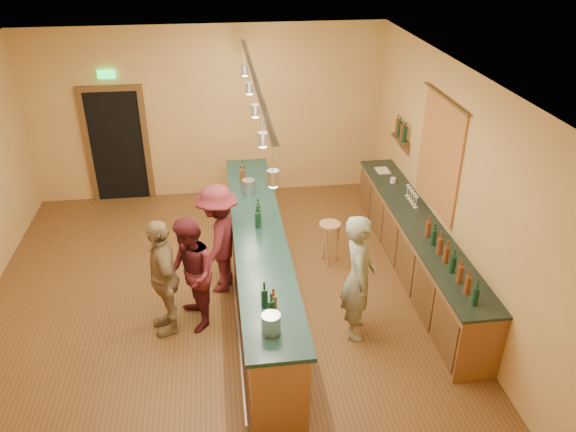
{
  "coord_description": "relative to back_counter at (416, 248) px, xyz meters",
  "views": [
    {
      "loc": [
        0.15,
        -6.6,
        4.85
      ],
      "look_at": [
        1.05,
        0.2,
        1.15
      ],
      "focal_mm": 35.0,
      "sensor_mm": 36.0,
      "label": 1
    }
  ],
  "objects": [
    {
      "name": "floor",
      "position": [
        -2.97,
        -0.18,
        -0.49
      ],
      "size": [
        7.0,
        7.0,
        0.0
      ],
      "primitive_type": "plane",
      "color": "brown",
      "rests_on": "ground"
    },
    {
      "name": "ceiling",
      "position": [
        -2.97,
        -0.18,
        2.71
      ],
      "size": [
        6.5,
        7.0,
        0.02
      ],
      "primitive_type": "cube",
      "color": "silver",
      "rests_on": "wall_back"
    },
    {
      "name": "wall_back",
      "position": [
        -2.97,
        3.32,
        1.11
      ],
      "size": [
        6.5,
        0.02,
        3.2
      ],
      "primitive_type": "cube",
      "color": "#C6844A",
      "rests_on": "floor"
    },
    {
      "name": "wall_front",
      "position": [
        -2.97,
        -3.68,
        1.11
      ],
      "size": [
        6.5,
        0.02,
        3.2
      ],
      "primitive_type": "cube",
      "color": "#C6844A",
      "rests_on": "floor"
    },
    {
      "name": "wall_right",
      "position": [
        0.28,
        -0.18,
        1.11
      ],
      "size": [
        0.02,
        7.0,
        3.2
      ],
      "primitive_type": "cube",
      "color": "#C6844A",
      "rests_on": "floor"
    },
    {
      "name": "doorway",
      "position": [
        -4.67,
        3.3,
        0.64
      ],
      "size": [
        1.15,
        0.09,
        2.48
      ],
      "color": "black",
      "rests_on": "wall_back"
    },
    {
      "name": "tapestry",
      "position": [
        0.26,
        0.22,
        1.36
      ],
      "size": [
        0.03,
        1.4,
        1.6
      ],
      "primitive_type": "cube",
      "color": "maroon",
      "rests_on": "wall_right"
    },
    {
      "name": "bottle_shelf",
      "position": [
        0.2,
        1.72,
        1.18
      ],
      "size": [
        0.17,
        0.55,
        0.54
      ],
      "color": "#532C19",
      "rests_on": "wall_right"
    },
    {
      "name": "back_counter",
      "position": [
        0.0,
        0.0,
        0.0
      ],
      "size": [
        0.6,
        4.55,
        1.27
      ],
      "color": "brown",
      "rests_on": "floor"
    },
    {
      "name": "tasting_bar",
      "position": [
        -2.35,
        -0.18,
        0.12
      ],
      "size": [
        0.73,
        5.1,
        1.38
      ],
      "color": "brown",
      "rests_on": "floor"
    },
    {
      "name": "pendant_track",
      "position": [
        -2.35,
        -0.18,
        2.5
      ],
      "size": [
        0.11,
        4.6,
        0.5
      ],
      "color": "silver",
      "rests_on": "ceiling"
    },
    {
      "name": "bartender",
      "position": [
        -1.19,
        -1.15,
        0.37
      ],
      "size": [
        0.51,
        0.69,
        1.71
      ],
      "primitive_type": "imported",
      "rotation": [
        0.0,
        0.0,
        1.4
      ],
      "color": "gray",
      "rests_on": "floor"
    },
    {
      "name": "customer_a",
      "position": [
        -3.28,
        -0.73,
        0.3
      ],
      "size": [
        0.77,
        0.89,
        1.57
      ],
      "primitive_type": "imported",
      "rotation": [
        0.0,
        0.0,
        -1.32
      ],
      "color": "#59191E",
      "rests_on": "floor"
    },
    {
      "name": "customer_b",
      "position": [
        -3.61,
        -0.75,
        0.32
      ],
      "size": [
        0.61,
        1.01,
        1.62
      ],
      "primitive_type": "imported",
      "rotation": [
        0.0,
        0.0,
        -1.33
      ],
      "color": "#997A51",
      "rests_on": "floor"
    },
    {
      "name": "customer_c",
      "position": [
        -2.9,
        0.07,
        0.33
      ],
      "size": [
        0.93,
        1.2,
        1.64
      ],
      "primitive_type": "imported",
      "rotation": [
        0.0,
        0.0,
        -1.92
      ],
      "color": "#59191E",
      "rests_on": "floor"
    },
    {
      "name": "bar_stool",
      "position": [
        -1.2,
        0.55,
        0.05
      ],
      "size": [
        0.33,
        0.33,
        0.68
      ],
      "rotation": [
        0.0,
        0.0,
        0.1
      ],
      "color": "#AE784E",
      "rests_on": "floor"
    }
  ]
}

